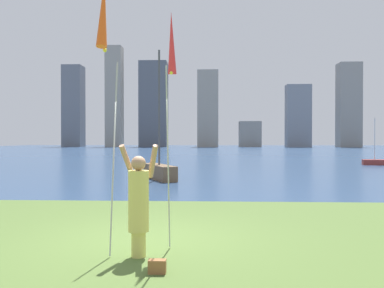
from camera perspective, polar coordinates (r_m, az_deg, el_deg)
ground at (r=58.05m, az=1.26°, el=-1.25°), size 120.00×138.00×0.12m
person at (r=6.16m, az=-8.00°, el=-8.53°), size 0.66×0.48×1.79m
kite_flag_left at (r=6.08m, az=-13.08°, el=17.53°), size 0.16×1.06×4.30m
kite_flag_right at (r=7.01m, az=-3.09°, el=13.93°), size 0.16×1.10×4.13m
bag at (r=5.58m, az=-5.24°, el=-17.82°), size 0.25×0.13×0.19m
sailboat_2 at (r=18.00m, az=-4.93°, el=-3.89°), size 1.98×3.13×6.08m
sailboat_4 at (r=31.03m, az=25.68°, el=-2.41°), size 1.73×1.01×3.47m
skyline_tower_0 at (r=105.90m, az=-17.34°, el=5.41°), size 4.97×4.56×21.40m
skyline_tower_1 at (r=101.35m, az=-11.56°, el=6.94°), size 4.15×3.63×25.99m
skyline_tower_2 at (r=100.55m, az=-5.76°, el=5.90°), size 7.12×5.52×22.14m
skyline_tower_3 at (r=99.31m, az=2.38°, el=5.21°), size 5.30×7.07×19.51m
skyline_tower_4 at (r=100.00m, az=8.67°, el=1.47°), size 5.55×4.03×6.61m
skyline_tower_5 at (r=99.23m, az=15.62°, el=4.06°), size 6.08×3.18×15.62m
skyline_tower_6 at (r=102.86m, az=22.44°, el=5.40°), size 5.38×3.93×20.93m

